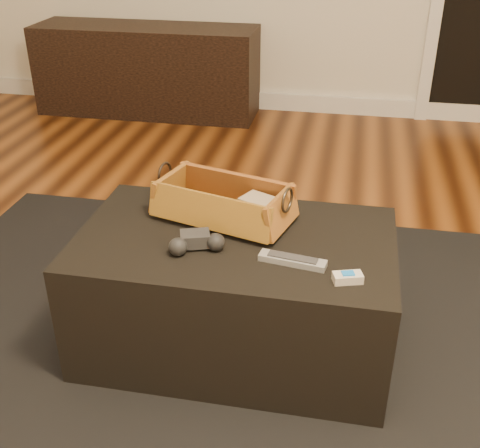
% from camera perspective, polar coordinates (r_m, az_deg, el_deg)
% --- Properties ---
extents(floor, '(5.00, 5.50, 0.01)m').
position_cam_1_polar(floor, '(2.06, -2.80, -13.50)').
color(floor, brown).
rests_on(floor, ground).
extents(baseboard, '(5.00, 0.04, 0.12)m').
position_cam_1_polar(baseboard, '(4.42, 5.60, 11.38)').
color(baseboard, white).
rests_on(baseboard, floor).
extents(media_cabinet, '(1.52, 0.45, 0.60)m').
position_cam_1_polar(media_cabinet, '(4.37, -8.78, 14.22)').
color(media_cabinet, black).
rests_on(media_cabinet, floor).
extents(area_rug, '(2.60, 2.00, 0.01)m').
position_cam_1_polar(area_rug, '(2.10, -0.71, -12.04)').
color(area_rug, black).
rests_on(area_rug, floor).
extents(ottoman, '(1.00, 0.60, 0.42)m').
position_cam_1_polar(ottoman, '(2.00, -0.45, -6.44)').
color(ottoman, black).
rests_on(ottoman, area_rug).
extents(tv_remote, '(0.24, 0.09, 0.02)m').
position_cam_1_polar(tv_remote, '(1.98, -2.37, 1.19)').
color(tv_remote, black).
rests_on(tv_remote, wicker_basket).
extents(cloth_bundle, '(0.15, 0.13, 0.07)m').
position_cam_1_polar(cloth_bundle, '(1.96, 1.97, 1.50)').
color(cloth_bundle, tan).
rests_on(cloth_bundle, wicker_basket).
extents(wicker_basket, '(0.49, 0.35, 0.16)m').
position_cam_1_polar(wicker_basket, '(1.98, -1.58, 1.90)').
color(wicker_basket, '#945A21').
rests_on(wicker_basket, ottoman).
extents(game_controller, '(0.18, 0.13, 0.06)m').
position_cam_1_polar(game_controller, '(1.81, -4.17, -1.74)').
color(game_controller, '#28282A').
rests_on(game_controller, ottoman).
extents(silver_remote, '(0.20, 0.07, 0.02)m').
position_cam_1_polar(silver_remote, '(1.76, 5.00, -3.43)').
color(silver_remote, '#95979C').
rests_on(silver_remote, ottoman).
extents(cream_gadget, '(0.09, 0.06, 0.03)m').
position_cam_1_polar(cream_gadget, '(1.70, 10.17, -5.02)').
color(cream_gadget, beige).
rests_on(cream_gadget, ottoman).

